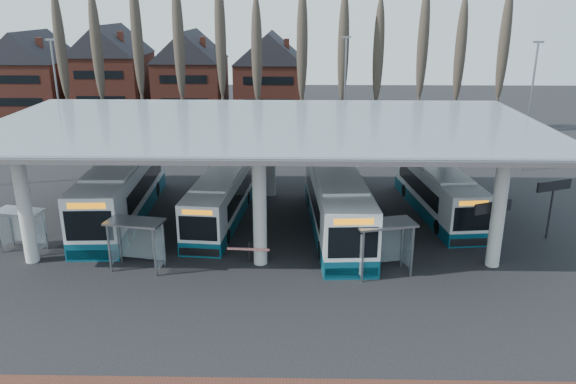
{
  "coord_description": "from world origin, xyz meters",
  "views": [
    {
      "loc": [
        1.96,
        -24.03,
        12.88
      ],
      "look_at": [
        1.34,
        7.0,
        2.41
      ],
      "focal_mm": 35.0,
      "sensor_mm": 36.0,
      "label": 1
    }
  ],
  "objects_px": {
    "bus_0": "(122,190)",
    "bus_2": "(336,203)",
    "shelter_1": "(137,233)",
    "shelter_2": "(383,236)",
    "bus_1": "(221,199)",
    "bus_3": "(437,191)",
    "shelter_0": "(22,221)"
  },
  "relations": [
    {
      "from": "shelter_2",
      "to": "shelter_1",
      "type": "bearing_deg",
      "value": 164.47
    },
    {
      "from": "bus_2",
      "to": "bus_0",
      "type": "bearing_deg",
      "value": 168.4
    },
    {
      "from": "bus_0",
      "to": "bus_2",
      "type": "relative_size",
      "value": 1.01
    },
    {
      "from": "bus_3",
      "to": "shelter_1",
      "type": "xyz_separation_m",
      "value": [
        -16.99,
        -8.38,
        0.46
      ]
    },
    {
      "from": "bus_0",
      "to": "bus_2",
      "type": "xyz_separation_m",
      "value": [
        13.3,
        -1.9,
        -0.03
      ]
    },
    {
      "from": "bus_1",
      "to": "shelter_2",
      "type": "height_order",
      "value": "bus_1"
    },
    {
      "from": "bus_1",
      "to": "bus_2",
      "type": "xyz_separation_m",
      "value": [
        7.01,
        -1.33,
        0.27
      ]
    },
    {
      "from": "shelter_0",
      "to": "shelter_2",
      "type": "relative_size",
      "value": 0.84
    },
    {
      "from": "bus_2",
      "to": "shelter_1",
      "type": "relative_size",
      "value": 4.31
    },
    {
      "from": "bus_1",
      "to": "shelter_1",
      "type": "height_order",
      "value": "bus_1"
    },
    {
      "from": "bus_2",
      "to": "shelter_1",
      "type": "height_order",
      "value": "bus_2"
    },
    {
      "from": "bus_2",
      "to": "bus_3",
      "type": "xyz_separation_m",
      "value": [
        6.63,
        3.0,
        -0.24
      ]
    },
    {
      "from": "shelter_1",
      "to": "bus_2",
      "type": "bearing_deg",
      "value": 37.78
    },
    {
      "from": "bus_0",
      "to": "shelter_1",
      "type": "bearing_deg",
      "value": -70.43
    },
    {
      "from": "bus_0",
      "to": "shelter_1",
      "type": "xyz_separation_m",
      "value": [
        2.94,
        -7.27,
        0.18
      ]
    },
    {
      "from": "bus_2",
      "to": "shelter_2",
      "type": "distance_m",
      "value": 6.02
    },
    {
      "from": "shelter_0",
      "to": "shelter_1",
      "type": "relative_size",
      "value": 0.9
    },
    {
      "from": "bus_0",
      "to": "shelter_2",
      "type": "bearing_deg",
      "value": -28.97
    },
    {
      "from": "bus_3",
      "to": "shelter_2",
      "type": "distance_m",
      "value": 9.9
    },
    {
      "from": "shelter_0",
      "to": "shelter_1",
      "type": "height_order",
      "value": "shelter_1"
    },
    {
      "from": "shelter_2",
      "to": "bus_1",
      "type": "bearing_deg",
      "value": 127.81
    },
    {
      "from": "bus_3",
      "to": "bus_2",
      "type": "bearing_deg",
      "value": -161.96
    },
    {
      "from": "bus_1",
      "to": "bus_3",
      "type": "distance_m",
      "value": 13.75
    },
    {
      "from": "bus_3",
      "to": "shelter_2",
      "type": "bearing_deg",
      "value": -124.75
    },
    {
      "from": "bus_3",
      "to": "shelter_0",
      "type": "bearing_deg",
      "value": -171.51
    },
    {
      "from": "bus_0",
      "to": "shelter_1",
      "type": "distance_m",
      "value": 7.85
    },
    {
      "from": "shelter_2",
      "to": "bus_2",
      "type": "bearing_deg",
      "value": 94.67
    },
    {
      "from": "shelter_1",
      "to": "shelter_0",
      "type": "bearing_deg",
      "value": 173.54
    },
    {
      "from": "bus_1",
      "to": "bus_2",
      "type": "bearing_deg",
      "value": -5.79
    },
    {
      "from": "bus_2",
      "to": "shelter_0",
      "type": "bearing_deg",
      "value": -172.61
    },
    {
      "from": "bus_1",
      "to": "shelter_0",
      "type": "height_order",
      "value": "bus_1"
    },
    {
      "from": "bus_3",
      "to": "shelter_1",
      "type": "relative_size",
      "value": 3.72
    }
  ]
}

